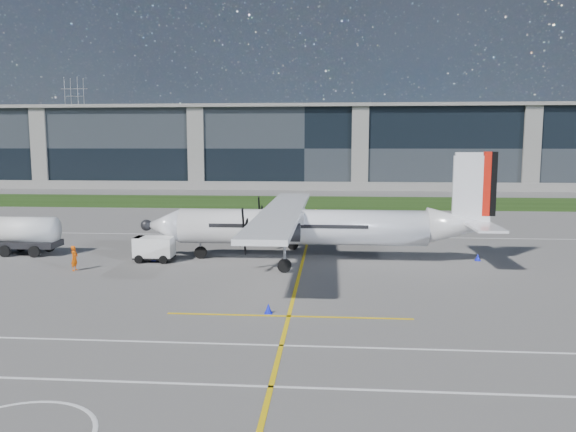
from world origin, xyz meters
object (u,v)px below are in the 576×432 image
at_px(ground_crew_person, 74,256).
at_px(safety_cone_nose_port, 154,257).
at_px(safety_cone_tail, 478,257).
at_px(safety_cone_portwing, 268,308).
at_px(pylon_west, 76,124).
at_px(safety_cone_stbdwing, 303,228).
at_px(safety_cone_fwd, 137,255).
at_px(safety_cone_nose_stbd, 164,251).
at_px(turboprop_aircraft, 315,206).
at_px(baggage_tug, 154,249).
at_px(fuel_tanker_truck, 4,235).

xyz_separation_m(ground_crew_person, safety_cone_nose_port, (4.21, 3.46, -0.71)).
height_order(safety_cone_tail, safety_cone_portwing, same).
height_order(pylon_west, safety_cone_nose_port, pylon_west).
xyz_separation_m(safety_cone_stbdwing, safety_cone_portwing, (-0.31, -26.71, 0.00)).
bearing_deg(safety_cone_fwd, pylon_west, 116.35).
xyz_separation_m(safety_cone_nose_stbd, safety_cone_stbdwing, (9.92, 12.45, 0.00)).
distance_m(turboprop_aircraft, safety_cone_portwing, 13.57).
bearing_deg(baggage_tug, safety_cone_tail, 4.98).
bearing_deg(pylon_west, baggage_tug, -63.27).
distance_m(pylon_west, ground_crew_person, 162.81).
relative_size(fuel_tanker_truck, safety_cone_stbdwing, 15.26).
distance_m(turboprop_aircraft, safety_cone_nose_stbd, 12.14).
bearing_deg(safety_cone_tail, pylon_west, 123.96).
distance_m(safety_cone_tail, safety_cone_stbdwing, 18.55).
height_order(pylon_west, safety_cone_portwing, pylon_west).
height_order(baggage_tug, safety_cone_portwing, baggage_tug).
bearing_deg(safety_cone_nose_port, safety_cone_tail, 4.66).
distance_m(turboprop_aircraft, safety_cone_fwd, 13.55).
relative_size(pylon_west, safety_cone_nose_port, 60.00).
bearing_deg(safety_cone_fwd, safety_cone_portwing, -48.60).
relative_size(turboprop_aircraft, safety_cone_nose_port, 51.95).
distance_m(safety_cone_nose_port, safety_cone_tail, 23.25).
bearing_deg(safety_cone_fwd, turboprop_aircraft, 1.22).
height_order(turboprop_aircraft, safety_cone_stbdwing, turboprop_aircraft).
bearing_deg(safety_cone_nose_stbd, fuel_tanker_truck, -176.17).
bearing_deg(safety_cone_tail, fuel_tanker_truck, -179.57).
bearing_deg(pylon_west, safety_cone_portwing, -62.22).
bearing_deg(safety_cone_tail, baggage_tug, -175.02).
bearing_deg(turboprop_aircraft, ground_crew_person, -163.82).
relative_size(baggage_tug, ground_crew_person, 1.52).
bearing_deg(safety_cone_stbdwing, safety_cone_tail, -44.45).
xyz_separation_m(safety_cone_nose_port, safety_cone_fwd, (-1.54, 0.82, 0.00)).
xyz_separation_m(safety_cone_nose_port, safety_cone_nose_stbd, (0.01, 2.43, 0.00)).
bearing_deg(safety_cone_nose_stbd, safety_cone_tail, -1.35).
bearing_deg(baggage_tug, safety_cone_stbdwing, 56.78).
bearing_deg(safety_cone_nose_stbd, turboprop_aircraft, -6.62).
height_order(safety_cone_tail, safety_cone_fwd, same).
distance_m(baggage_tug, ground_crew_person, 5.46).
relative_size(ground_crew_person, safety_cone_nose_stbd, 3.83).
height_order(safety_cone_nose_stbd, safety_cone_fwd, same).
bearing_deg(turboprop_aircraft, pylon_west, 120.45).
distance_m(turboprop_aircraft, ground_crew_person, 16.63).
distance_m(pylon_west, turboprop_aircraft, 165.83).
xyz_separation_m(turboprop_aircraft, baggage_tug, (-11.40, -1.22, -3.02)).
bearing_deg(pylon_west, safety_cone_nose_stbd, -62.89).
xyz_separation_m(turboprop_aircraft, fuel_tanker_truck, (-23.62, 0.52, -2.47)).
height_order(fuel_tanker_truck, baggage_tug, fuel_tanker_truck).
xyz_separation_m(fuel_tanker_truck, safety_cone_tail, (35.28, 0.27, -1.18)).
relative_size(pylon_west, baggage_tug, 10.30).
height_order(ground_crew_person, safety_cone_stbdwing, ground_crew_person).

